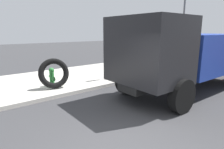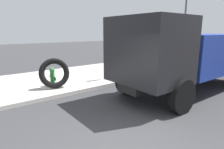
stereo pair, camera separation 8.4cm
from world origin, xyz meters
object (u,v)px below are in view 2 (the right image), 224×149
at_px(stop_sign, 111,52).
at_px(street_light_pole, 185,21).
at_px(fire_hydrant, 52,76).
at_px(loose_tire, 54,73).
at_px(dump_truck_blue, 187,54).

bearing_deg(stop_sign, street_light_pole, -0.28).
distance_m(fire_hydrant, street_light_pole, 9.48).
height_order(loose_tire, stop_sign, stop_sign).
xyz_separation_m(dump_truck_blue, street_light_pole, (4.86, 3.15, 1.60)).
xyz_separation_m(loose_tire, street_light_pole, (9.14, -0.34, 2.42)).
bearing_deg(loose_tire, dump_truck_blue, -39.16).
height_order(fire_hydrant, street_light_pole, street_light_pole).
bearing_deg(stop_sign, loose_tire, 173.80).
relative_size(loose_tire, dump_truck_blue, 0.18).
bearing_deg(street_light_pole, dump_truck_blue, -147.09).
xyz_separation_m(fire_hydrant, stop_sign, (2.75, -0.67, 0.94)).
xyz_separation_m(fire_hydrant, dump_truck_blue, (4.22, -3.85, 1.02)).
bearing_deg(loose_tire, stop_sign, -6.20).
xyz_separation_m(loose_tire, dump_truck_blue, (4.27, -3.48, 0.82)).
relative_size(fire_hydrant, dump_truck_blue, 0.12).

